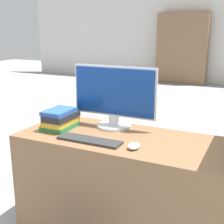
{
  "coord_description": "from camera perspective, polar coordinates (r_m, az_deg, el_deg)",
  "views": [
    {
      "loc": [
        0.75,
        -1.44,
        1.4
      ],
      "look_at": [
        -0.08,
        0.27,
        0.9
      ],
      "focal_mm": 50.0,
      "sensor_mm": 36.0,
      "label": 1
    }
  ],
  "objects": [
    {
      "name": "mouse",
      "position": [
        1.82,
        4.01,
        -6.23
      ],
      "size": [
        0.07,
        0.09,
        0.03
      ],
      "color": "white",
      "rests_on": "desk"
    },
    {
      "name": "bookshelf_far",
      "position": [
        8.47,
        12.68,
        11.22
      ],
      "size": [
        1.31,
        0.32,
        1.8
      ],
      "color": "#846042",
      "rests_on": "ground_plane"
    },
    {
      "name": "desk",
      "position": [
        2.16,
        2.35,
        -13.85
      ],
      "size": [
        1.4,
        0.59,
        0.73
      ],
      "color": "brown",
      "rests_on": "ground_plane"
    },
    {
      "name": "book_stack",
      "position": [
        2.19,
        -9.45,
        -1.3
      ],
      "size": [
        0.18,
        0.26,
        0.14
      ],
      "color": "#2D7F42",
      "rests_on": "desk"
    },
    {
      "name": "keyboard",
      "position": [
        1.94,
        -4.16,
        -5.18
      ],
      "size": [
        0.41,
        0.11,
        0.02
      ],
      "color": "#2D2D2D",
      "rests_on": "desk"
    },
    {
      "name": "monitor",
      "position": [
        2.16,
        0.38,
        2.75
      ],
      "size": [
        0.62,
        0.24,
        0.43
      ],
      "color": "silver",
      "rests_on": "desk"
    }
  ]
}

